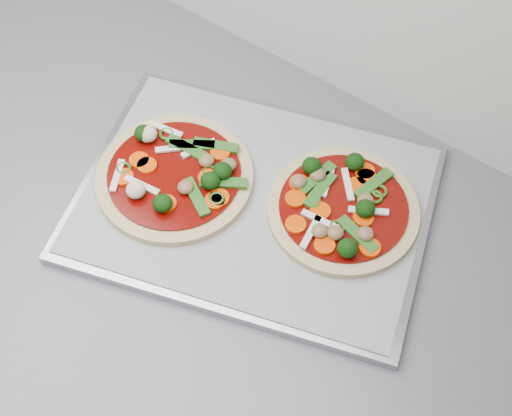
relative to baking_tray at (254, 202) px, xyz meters
The scene contains 5 objects.
countertop 0.23m from the baking_tray, 18.11° to the right, with size 3.60×0.60×0.04m, color slate.
baking_tray is the anchor object (origin of this frame).
parchment 0.01m from the baking_tray, ahead, with size 0.41×0.30×0.00m, color #98989D.
pizza_left 0.10m from the baking_tray, 160.27° to the right, with size 0.27×0.27×0.03m.
pizza_right 0.11m from the baking_tray, 25.70° to the left, with size 0.19×0.19×0.03m.
Camera 1 is at (0.08, 0.97, 1.64)m, focal length 50.00 mm.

